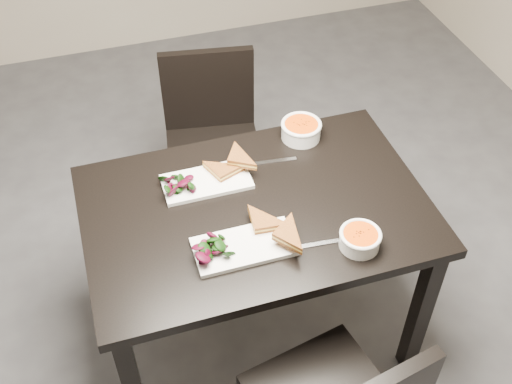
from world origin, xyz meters
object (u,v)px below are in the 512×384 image
at_px(plate_near, 244,246).
at_px(soup_bowl_far, 301,129).
at_px(table, 256,226).
at_px(plate_far, 207,182).
at_px(chair_far, 212,133).
at_px(soup_bowl_near, 360,238).

xyz_separation_m(plate_near, soup_bowl_far, (0.37, 0.48, 0.03)).
relative_size(table, plate_far, 3.78).
xyz_separation_m(plate_far, soup_bowl_far, (0.42, 0.15, 0.03)).
xyz_separation_m(chair_far, plate_far, (-0.16, -0.60, 0.27)).
height_order(table, soup_bowl_near, soup_bowl_near).
distance_m(table, plate_far, 0.24).
relative_size(plate_near, soup_bowl_far, 2.09).
xyz_separation_m(soup_bowl_near, plate_far, (-0.40, 0.44, -0.03)).
height_order(table, plate_near, plate_near).
bearing_deg(chair_far, plate_far, -95.77).
height_order(plate_near, plate_far, same).
relative_size(plate_near, soup_bowl_near, 2.40).
distance_m(table, chair_far, 0.78).
bearing_deg(soup_bowl_near, plate_near, 164.20).
bearing_deg(table, soup_bowl_far, 47.84).
height_order(chair_far, plate_far, chair_far).
height_order(soup_bowl_near, soup_bowl_far, soup_bowl_far).
bearing_deg(soup_bowl_near, table, 134.48).
bearing_deg(chair_far, plate_near, -87.95).
distance_m(table, soup_bowl_near, 0.41).
height_order(plate_near, soup_bowl_far, soup_bowl_far).
bearing_deg(soup_bowl_far, plate_near, -127.87).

